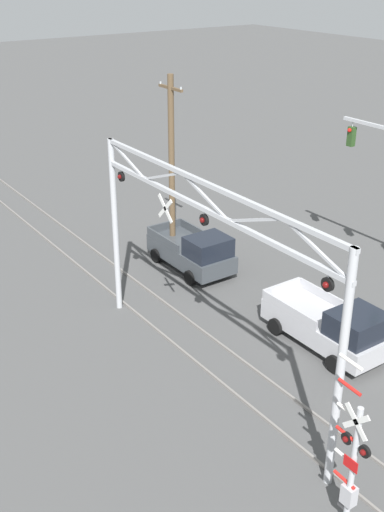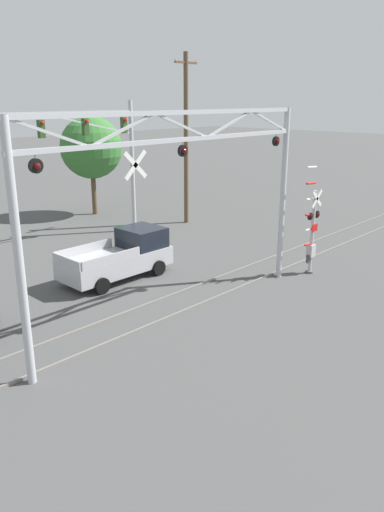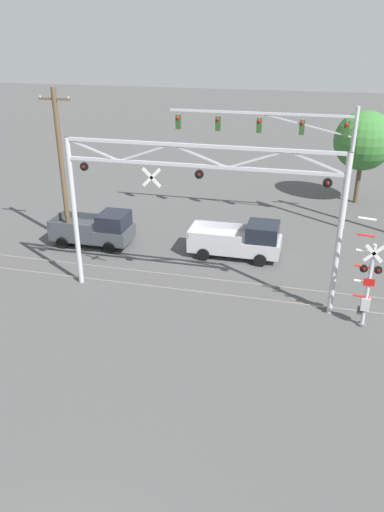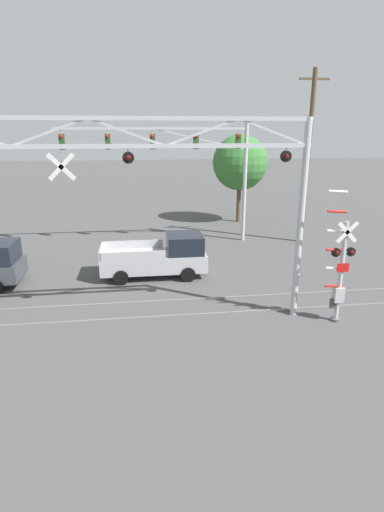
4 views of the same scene
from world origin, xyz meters
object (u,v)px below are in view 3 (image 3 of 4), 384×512
object	(u,v)px
crossing_gantry	(199,197)
traffic_signal_span	(298,141)
crossing_signal_mast	(367,287)
pickup_truck_following	(97,229)
background_tree_beyond_span	(364,141)
pickup_truck_lead	(241,240)
utility_pole_left	(62,167)

from	to	relation	value
crossing_gantry	traffic_signal_span	world-z (taller)	traffic_signal_span
crossing_signal_mast	pickup_truck_following	size ratio (longest dim) A/B	1.05
pickup_truck_following	traffic_signal_span	bearing A→B (deg)	30.11
crossing_gantry	pickup_truck_following	xyz separation A→B (m)	(-7.14, 4.63, -3.98)
crossing_gantry	traffic_signal_span	bearing A→B (deg)	71.66
crossing_signal_mast	pickup_truck_following	bearing A→B (deg)	159.58
crossing_gantry	pickup_truck_following	bearing A→B (deg)	147.05
traffic_signal_span	background_tree_beyond_span	bearing A→B (deg)	51.79
pickup_truck_lead	traffic_signal_span	bearing A→B (deg)	67.88
utility_pole_left	crossing_gantry	bearing A→B (deg)	-27.25
traffic_signal_span	background_tree_beyond_span	size ratio (longest dim) A/B	1.74
pickup_truck_following	background_tree_beyond_span	bearing A→B (deg)	37.81
pickup_truck_following	pickup_truck_lead	bearing A→B (deg)	2.52
pickup_truck_lead	background_tree_beyond_span	bearing A→B (deg)	59.49
crossing_gantry	pickup_truck_lead	distance (m)	6.50
crossing_gantry	pickup_truck_lead	xyz separation A→B (m)	(1.22, 5.00, -3.97)
traffic_signal_span	pickup_truck_following	distance (m)	13.16
pickup_truck_following	background_tree_beyond_span	world-z (taller)	background_tree_beyond_span
crossing_signal_mast	utility_pole_left	bearing A→B (deg)	161.76
traffic_signal_span	utility_pole_left	bearing A→B (deg)	-153.44
pickup_truck_lead	background_tree_beyond_span	world-z (taller)	background_tree_beyond_span
traffic_signal_span	pickup_truck_lead	world-z (taller)	traffic_signal_span
crossing_signal_mast	utility_pole_left	size ratio (longest dim) A/B	0.56
traffic_signal_span	pickup_truck_lead	xyz separation A→B (m)	(-2.38, -5.86, -4.39)
traffic_signal_span	utility_pole_left	distance (m)	14.02
crossing_signal_mast	background_tree_beyond_span	bearing A→B (deg)	88.21
crossing_gantry	pickup_truck_following	distance (m)	9.39
traffic_signal_span	crossing_signal_mast	bearing A→B (deg)	-72.19
crossing_gantry	utility_pole_left	world-z (taller)	utility_pole_left
crossing_signal_mast	pickup_truck_following	world-z (taller)	crossing_signal_mast
pickup_truck_lead	utility_pole_left	bearing A→B (deg)	-177.73
pickup_truck_lead	background_tree_beyond_span	distance (m)	13.55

